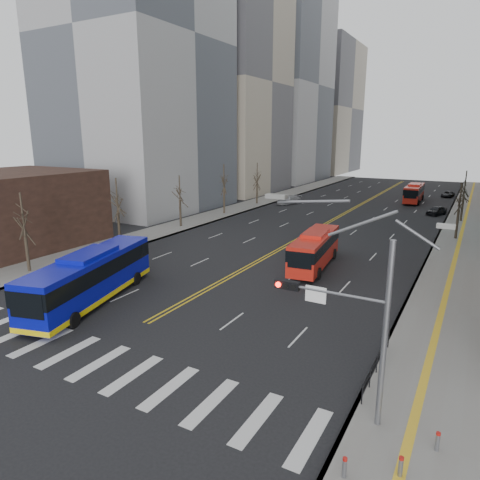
{
  "coord_description": "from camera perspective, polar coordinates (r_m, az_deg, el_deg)",
  "views": [
    {
      "loc": [
        17.76,
        -14.22,
        11.79
      ],
      "look_at": [
        1.58,
        14.62,
        3.65
      ],
      "focal_mm": 32.0,
      "sensor_mm": 36.0,
      "label": 1
    }
  ],
  "objects": [
    {
      "name": "sidewalk_right",
      "position": [
        60.37,
        28.44,
        0.94
      ],
      "size": [
        7.0,
        130.0,
        0.15
      ],
      "primitive_type": "cube",
      "color": "gray",
      "rests_on": "ground"
    },
    {
      "name": "car_silver",
      "position": [
        75.67,
        6.53,
        5.32
      ],
      "size": [
        3.7,
        5.43,
        1.46
      ],
      "primitive_type": "imported",
      "rotation": [
        0.0,
        0.0,
        -0.36
      ],
      "color": "#9B9BA0",
      "rests_on": "ground"
    },
    {
      "name": "car_white",
      "position": [
        34.3,
        -20.48,
        -6.04
      ],
      "size": [
        2.72,
        4.2,
        1.31
      ],
      "primitive_type": "imported",
      "rotation": [
        0.0,
        0.0,
        -0.37
      ],
      "color": "silver",
      "rests_on": "ground"
    },
    {
      "name": "red_bus_far",
      "position": [
        83.31,
        22.2,
        5.96
      ],
      "size": [
        2.84,
        10.58,
        3.36
      ],
      "color": "red",
      "rests_on": "ground"
    },
    {
      "name": "centerline",
      "position": [
        72.43,
        14.74,
        4.0
      ],
      "size": [
        0.55,
        100.0,
        0.01
      ],
      "color": "gold",
      "rests_on": "ground"
    },
    {
      "name": "pedestrian_railing",
      "position": [
        23.27,
        17.82,
        -15.02
      ],
      "size": [
        0.06,
        6.06,
        1.02
      ],
      "color": "black",
      "rests_on": "sidewalk_right"
    },
    {
      "name": "ground",
      "position": [
        25.63,
        -20.11,
        -14.48
      ],
      "size": [
        220.0,
        220.0,
        0.0
      ],
      "primitive_type": "plane",
      "color": "black"
    },
    {
      "name": "crosswalk",
      "position": [
        25.63,
        -20.11,
        -14.47
      ],
      "size": [
        26.7,
        4.0,
        0.01
      ],
      "color": "silver",
      "rests_on": "ground"
    },
    {
      "name": "street_trees",
      "position": [
        55.22,
        2.21,
        6.61
      ],
      "size": [
        35.2,
        47.2,
        7.6
      ],
      "color": "#32291E",
      "rests_on": "ground"
    },
    {
      "name": "blue_bus",
      "position": [
        32.62,
        -19.25,
        -4.52
      ],
      "size": [
        6.0,
        13.19,
        3.74
      ],
      "color": "#0B10AC",
      "rests_on": "ground"
    },
    {
      "name": "signal_mast",
      "position": [
        18.09,
        14.43,
        -9.18
      ],
      "size": [
        5.37,
        0.37,
        9.39
      ],
      "color": "gray",
      "rests_on": "ground"
    },
    {
      "name": "red_bus_near",
      "position": [
        39.53,
        9.94,
        -0.97
      ],
      "size": [
        3.5,
        10.54,
        3.3
      ],
      "color": "red",
      "rests_on": "ground"
    },
    {
      "name": "office_towers",
      "position": [
        85.46,
        18.38,
        21.33
      ],
      "size": [
        83.0,
        134.0,
        58.0
      ],
      "color": "#959597",
      "rests_on": "ground"
    },
    {
      "name": "car_dark_mid",
      "position": [
        71.39,
        24.74,
        3.6
      ],
      "size": [
        3.01,
        4.3,
        1.36
      ],
      "primitive_type": "imported",
      "rotation": [
        0.0,
        0.0,
        -0.39
      ],
      "color": "black",
      "rests_on": "ground"
    },
    {
      "name": "car_dark_far",
      "position": [
        93.22,
        25.96,
        5.51
      ],
      "size": [
        2.43,
        4.22,
        1.11
      ],
      "primitive_type": "imported",
      "rotation": [
        0.0,
        0.0,
        -0.15
      ],
      "color": "black",
      "rests_on": "ground"
    },
    {
      "name": "bollards",
      "position": [
        18.06,
        20.01,
        -25.62
      ],
      "size": [
        2.87,
        3.17,
        0.78
      ],
      "color": "gray",
      "rests_on": "sidewalk_right"
    },
    {
      "name": "sidewalk_left",
      "position": [
        69.42,
        -0.74,
        4.1
      ],
      "size": [
        5.0,
        130.0,
        0.15
      ],
      "primitive_type": "cube",
      "color": "gray",
      "rests_on": "ground"
    }
  ]
}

